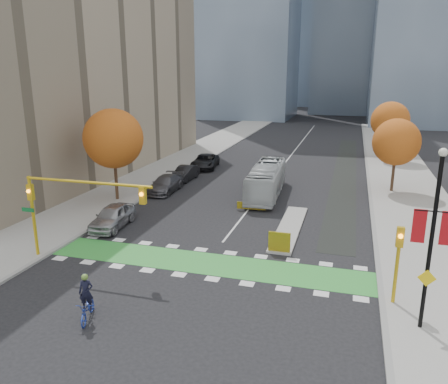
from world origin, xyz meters
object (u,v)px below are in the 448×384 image
Objects in this scene: tree_west at (113,139)px; parked_car_c at (165,184)px; tree_east_far at (390,121)px; parked_car_b at (185,173)px; traffic_signal_west at (67,198)px; hazard_board at (279,242)px; traffic_signal_east at (398,254)px; cyclist at (87,305)px; parked_car_a at (112,216)px; banner_lamppost at (432,234)px; tree_east_near at (396,142)px; bus at (266,180)px; parked_car_d at (205,161)px.

tree_west reaches higher than parked_car_c.
tree_west reaches higher than tree_east_far.
tree_east_far is 27.75m from parked_car_b.
parked_car_b is (-0.97, 21.42, -3.27)m from traffic_signal_west.
hazard_board is 0.34× the size of traffic_signal_east.
tree_east_far reaches higher than cyclist.
cyclist reaches higher than parked_car_a.
banner_lamppost is 3.54× the size of cyclist.
traffic_signal_west is (-19.93, -22.51, -0.83)m from tree_east_near.
cyclist is (-15.81, -43.99, -4.46)m from tree_east_far.
bus is 1.81× the size of parked_car_d.
traffic_signal_east is 20.58m from bus.
tree_east_near is 21.86m from parked_car_d.
parked_car_c reaches higher than hazard_board.
parked_car_a is 10.33m from parked_car_c.
tree_west is at bearing -159.49° from bus.
parked_car_c is at bearing 93.73° from traffic_signal_west.
parked_car_d is at bearing 91.81° from traffic_signal_west.
bus is (-3.42, 13.28, 0.69)m from hazard_board.
parked_car_b is 0.85× the size of parked_car_c.
bus is 9.74m from parked_car_c.
parked_car_d reaches higher than parked_car_c.
tree_east_near reaches higher than parked_car_b.
parked_car_b is at bearing -98.65° from parked_car_d.
traffic_signal_west reaches higher than parked_car_c.
parked_car_a is (-21.22, -32.41, -4.39)m from tree_east_far.
parked_car_d is (-19.31, 27.84, -1.91)m from traffic_signal_east.
tree_west reaches higher than tree_east_near.
cyclist is at bearing -69.35° from parked_car_a.
parked_car_b is at bearing 132.16° from traffic_signal_east.
bus reaches higher than parked_car_c.
hazard_board is 17.50m from parked_car_c.
tree_east_near is 21.33m from parked_car_b.
parked_car_c is at bearing 87.12° from parked_car_a.
traffic_signal_east is at bearing -44.98° from parked_car_b.
parked_car_a reaches higher than parked_car_d.
traffic_signal_east reaches higher than parked_car_d.
tree_west is 14.33m from bus.
tree_east_near is at bearing 33.96° from parked_car_a.
tree_east_far is at bearing 56.81° from bus.
tree_west is at bearing -157.38° from tree_east_near.
cyclist is (-14.81, -3.48, -3.83)m from banner_lamppost.
tree_east_far is at bearing 62.05° from traffic_signal_west.
tree_east_near is at bearing 86.19° from traffic_signal_east.
tree_east_far is at bearing 88.59° from banner_lamppost.
traffic_signal_east is 0.82× the size of parked_car_a.
cyclist is (-13.81, -5.48, -1.95)m from traffic_signal_east.
traffic_signal_west is (-20.43, -38.51, -1.21)m from tree_east_far.
parked_car_b is at bearing 157.08° from bus.
parked_car_d is at bearing 124.24° from banner_lamppost.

